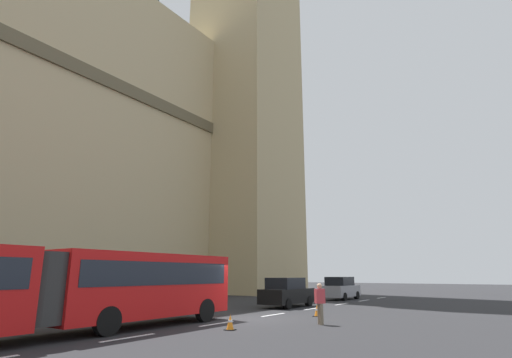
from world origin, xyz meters
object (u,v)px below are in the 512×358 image
(pedestrian_near_cones, at_px, (320,302))
(traffic_cone_west, at_px, (230,322))
(sedan_lead, at_px, (287,292))
(sedan_trailing, at_px, (341,288))
(clock_tower, at_px, (247,24))
(articulated_bus, at_px, (34,285))
(traffic_cone_middle, at_px, (317,311))

(pedestrian_near_cones, bearing_deg, traffic_cone_west, 148.35)
(sedan_lead, height_order, pedestrian_near_cones, sedan_lead)
(pedestrian_near_cones, bearing_deg, sedan_trailing, 19.56)
(sedan_lead, distance_m, sedan_trailing, 9.29)
(clock_tower, xyz_separation_m, articulated_bus, (-31.03, -13.99, -33.42))
(clock_tower, relative_size, sedan_lead, 15.21)
(clock_tower, xyz_separation_m, traffic_cone_west, (-25.33, -17.65, -34.88))
(traffic_cone_west, relative_size, pedestrian_near_cones, 0.34)
(traffic_cone_west, bearing_deg, traffic_cone_middle, -5.11)
(clock_tower, relative_size, traffic_cone_middle, 115.40)
(articulated_bus, distance_m, pedestrian_near_cones, 10.89)
(traffic_cone_west, bearing_deg, sedan_trailing, 10.49)
(sedan_trailing, xyz_separation_m, pedestrian_near_cones, (-16.34, -5.81, -0.00))
(sedan_trailing, bearing_deg, articulated_bus, -179.99)
(sedan_lead, relative_size, traffic_cone_middle, 7.59)
(traffic_cone_west, xyz_separation_m, traffic_cone_middle, (6.39, -0.57, 0.00))
(traffic_cone_middle, relative_size, pedestrian_near_cones, 0.34)
(sedan_trailing, distance_m, traffic_cone_west, 20.16)
(clock_tower, bearing_deg, articulated_bus, -155.74)
(articulated_bus, bearing_deg, traffic_cone_west, -32.72)
(sedan_lead, bearing_deg, sedan_trailing, 0.80)
(sedan_lead, xyz_separation_m, traffic_cone_west, (-10.52, -3.54, -0.63))
(clock_tower, height_order, articulated_bus, clock_tower)
(sedan_trailing, bearing_deg, traffic_cone_middle, -162.47)
(articulated_bus, relative_size, pedestrian_near_cones, 10.16)
(articulated_bus, relative_size, traffic_cone_west, 29.61)
(clock_tower, relative_size, articulated_bus, 3.90)
(articulated_bus, xyz_separation_m, sedan_lead, (16.23, -0.13, -0.83))
(articulated_bus, relative_size, traffic_cone_middle, 29.61)
(clock_tower, bearing_deg, traffic_cone_west, -145.13)
(articulated_bus, relative_size, sedan_trailing, 3.90)
(sedan_lead, xyz_separation_m, pedestrian_near_cones, (-7.05, -5.68, -0.00))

